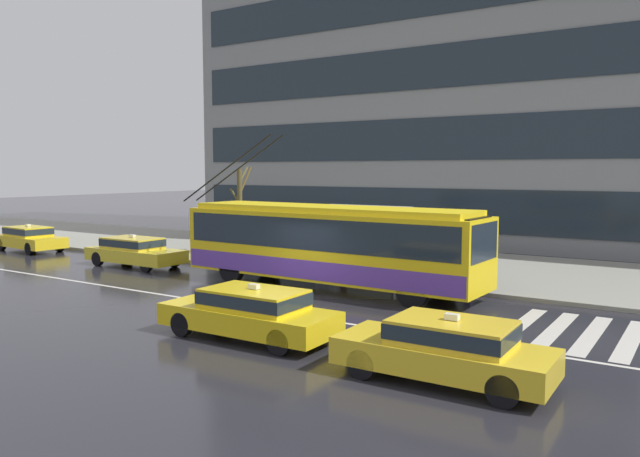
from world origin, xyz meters
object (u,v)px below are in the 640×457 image
object	(u,v)px
pedestrian_at_shelter	(394,232)
pedestrian_walking_past	(344,243)
bus_shelter	(364,223)
pedestrian_approaching_curb	(472,242)
taxi_far_behind	(29,237)
taxi_oncoming_far	(446,347)
taxi_queued_behind_bus	(134,250)
street_tree_bare	(240,208)
trolleybus	(329,243)
taxi_oncoming_near	(250,311)

from	to	relation	value
pedestrian_at_shelter	pedestrian_walking_past	world-z (taller)	pedestrian_at_shelter
bus_shelter	pedestrian_approaching_curb	world-z (taller)	bus_shelter
taxi_far_behind	pedestrian_walking_past	distance (m)	17.27
taxi_oncoming_far	pedestrian_at_shelter	distance (m)	12.27
taxi_far_behind	pedestrian_walking_past	size ratio (longest dim) A/B	2.72
taxi_far_behind	pedestrian_at_shelter	world-z (taller)	pedestrian_at_shelter
taxi_queued_behind_bus	taxi_oncoming_far	xyz separation A→B (m)	(17.00, -6.65, -0.00)
taxi_queued_behind_bus	street_tree_bare	size ratio (longest dim) A/B	1.11
taxi_far_behind	pedestrian_at_shelter	bearing A→B (deg)	9.66
trolleybus	pedestrian_approaching_curb	world-z (taller)	trolleybus
taxi_far_behind	bus_shelter	world-z (taller)	bus_shelter
taxi_far_behind	pedestrian_walking_past	xyz separation A→B (m)	(16.82, 3.88, 0.41)
bus_shelter	street_tree_bare	size ratio (longest dim) A/B	0.92
taxi_far_behind	pedestrian_approaching_curb	bearing A→B (deg)	6.20
bus_shelter	street_tree_bare	distance (m)	7.09
trolleybus	street_tree_bare	distance (m)	8.83
taxi_far_behind	taxi_oncoming_near	distance (m)	21.55
taxi_queued_behind_bus	pedestrian_at_shelter	bearing A→B (deg)	19.72
trolleybus	taxi_queued_behind_bus	world-z (taller)	trolleybus
taxi_queued_behind_bus	pedestrian_approaching_curb	xyz separation A→B (m)	(14.16, 3.02, 0.97)
taxi_queued_behind_bus	pedestrian_walking_past	size ratio (longest dim) A/B	2.85
taxi_oncoming_near	street_tree_bare	xyz separation A→B (m)	(-9.50, 10.87, 1.72)
taxi_oncoming_near	pedestrian_walking_past	distance (m)	11.30
taxi_oncoming_near	pedestrian_at_shelter	xyz separation A→B (m)	(-0.97, 10.13, 1.08)
taxi_far_behind	pedestrian_at_shelter	xyz separation A→B (m)	(19.47, 3.31, 1.08)
taxi_oncoming_near	pedestrian_walking_past	bearing A→B (deg)	108.68
taxi_oncoming_near	bus_shelter	xyz separation A→B (m)	(-2.44, 10.35, 1.35)
trolleybus	pedestrian_walking_past	size ratio (longest dim) A/B	7.72
pedestrian_at_shelter	pedestrian_approaching_curb	bearing A→B (deg)	-13.45
taxi_queued_behind_bus	taxi_oncoming_near	size ratio (longest dim) A/B	1.01
taxi_oncoming_far	bus_shelter	world-z (taller)	bus_shelter
taxi_far_behind	taxi_oncoming_near	xyz separation A→B (m)	(20.44, -6.82, 0.00)
taxi_queued_behind_bus	street_tree_bare	xyz separation A→B (m)	(2.19, 4.58, 1.72)
pedestrian_approaching_curb	pedestrian_walking_past	xyz separation A→B (m)	(-6.08, 1.39, -0.56)
taxi_oncoming_far	street_tree_bare	bearing A→B (deg)	142.83
trolleybus	pedestrian_walking_past	world-z (taller)	trolleybus
pedestrian_approaching_curb	street_tree_bare	distance (m)	12.09
bus_shelter	taxi_far_behind	bearing A→B (deg)	-168.91
bus_shelter	trolleybus	bearing A→B (deg)	-80.53
pedestrian_walking_past	street_tree_bare	bearing A→B (deg)	178.29
pedestrian_at_shelter	trolleybus	bearing A→B (deg)	-103.41
trolleybus	taxi_queued_behind_bus	distance (m)	9.92
taxi_queued_behind_bus	taxi_oncoming_far	distance (m)	18.25
pedestrian_walking_past	street_tree_bare	distance (m)	6.03
taxi_oncoming_far	bus_shelter	distance (m)	13.28
taxi_queued_behind_bus	bus_shelter	world-z (taller)	bus_shelter
street_tree_bare	trolleybus	bearing A→B (deg)	-29.09
taxi_queued_behind_bus	pedestrian_approaching_curb	distance (m)	14.51
street_tree_bare	pedestrian_approaching_curb	bearing A→B (deg)	-7.44
taxi_queued_behind_bus	pedestrian_approaching_curb	world-z (taller)	pedestrian_approaching_curb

